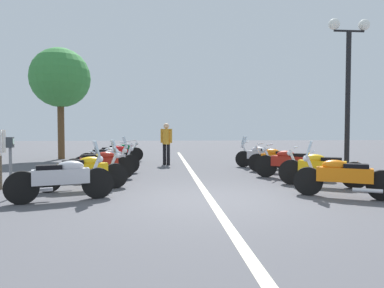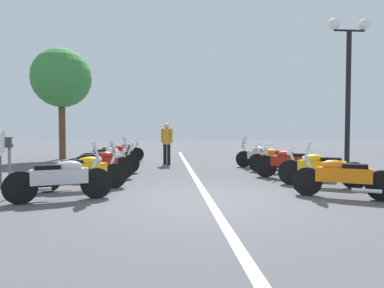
{
  "view_description": "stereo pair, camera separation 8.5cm",
  "coord_description": "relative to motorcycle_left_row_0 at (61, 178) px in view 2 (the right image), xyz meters",
  "views": [
    {
      "loc": [
        -6.86,
        0.96,
        1.43
      ],
      "look_at": [
        4.5,
        0.0,
        0.97
      ],
      "focal_mm": 31.81,
      "sensor_mm": 36.0,
      "label": 1
    },
    {
      "loc": [
        -6.86,
        0.87,
        1.43
      ],
      "look_at": [
        4.5,
        0.0,
        0.97
      ],
      "focal_mm": 31.81,
      "sensor_mm": 36.0,
      "label": 2
    }
  ],
  "objects": [
    {
      "name": "parking_meter",
      "position": [
        0.33,
        1.15,
        0.43
      ],
      "size": [
        0.2,
        0.15,
        1.29
      ],
      "rotation": [
        0.0,
        0.0,
        -1.4
      ],
      "color": "slate",
      "rests_on": "ground_plane"
    },
    {
      "name": "ground_plane",
      "position": [
        -0.16,
        -2.99,
        -0.47
      ],
      "size": [
        80.0,
        80.0,
        0.0
      ],
      "primitive_type": "plane",
      "color": "#4C4C51"
    },
    {
      "name": "bystander_0",
      "position": [
        7.0,
        -2.15,
        0.54
      ],
      "size": [
        0.32,
        0.47,
        1.72
      ],
      "rotation": [
        0.0,
        0.0,
        5.77
      ],
      "color": "black",
      "rests_on": "ground_plane"
    },
    {
      "name": "motorcycle_right_row_2",
      "position": [
        2.67,
        -5.78,
        0.0
      ],
      "size": [
        1.32,
        1.94,
        1.02
      ],
      "rotation": [
        0.0,
        0.0,
        1.0
      ],
      "color": "black",
      "rests_on": "ground_plane"
    },
    {
      "name": "traffic_cone_1",
      "position": [
        1.71,
        -7.26,
        -0.18
      ],
      "size": [
        0.36,
        0.36,
        0.61
      ],
      "color": "orange",
      "rests_on": "ground_plane"
    },
    {
      "name": "motorcycle_right_row_0",
      "position": [
        -0.15,
        -5.81,
        -0.01
      ],
      "size": [
        1.13,
        1.88,
        1.2
      ],
      "rotation": [
        0.0,
        0.0,
        1.08
      ],
      "color": "black",
      "rests_on": "ground_plane"
    },
    {
      "name": "motorcycle_left_row_6",
      "position": [
        8.45,
        -0.12,
        -0.01
      ],
      "size": [
        0.95,
        1.99,
        1.0
      ],
      "rotation": [
        0.0,
        0.0,
        -1.21
      ],
      "color": "black",
      "rests_on": "ground_plane"
    },
    {
      "name": "motorcycle_left_row_3",
      "position": [
        4.12,
        -0.22,
        -0.02
      ],
      "size": [
        0.96,
        2.07,
        0.99
      ],
      "rotation": [
        0.0,
        0.0,
        -1.22
      ],
      "color": "black",
      "rests_on": "ground_plane"
    },
    {
      "name": "motorcycle_left_row_4",
      "position": [
        5.48,
        0.01,
        -0.01
      ],
      "size": [
        0.86,
        1.93,
        1.2
      ],
      "rotation": [
        0.0,
        0.0,
        -1.25
      ],
      "color": "black",
      "rests_on": "ground_plane"
    },
    {
      "name": "motorcycle_left_row_0",
      "position": [
        0.0,
        0.0,
        0.0
      ],
      "size": [
        0.9,
        2.01,
        1.21
      ],
      "rotation": [
        0.0,
        0.0,
        -1.24
      ],
      "color": "black",
      "rests_on": "ground_plane"
    },
    {
      "name": "street_lamp_twin_globe",
      "position": [
        2.46,
        -7.37,
        2.72
      ],
      "size": [
        0.32,
        1.22,
        4.63
      ],
      "color": "black",
      "rests_on": "ground_plane"
    },
    {
      "name": "motorcycle_left_row_1",
      "position": [
        1.25,
        -0.14,
        -0.01
      ],
      "size": [
        0.9,
        2.08,
        1.2
      ],
      "rotation": [
        0.0,
        0.0,
        -1.26
      ],
      "color": "black",
      "rests_on": "ground_plane"
    },
    {
      "name": "motorcycle_right_row_4",
      "position": [
        5.51,
        -5.73,
        -0.0
      ],
      "size": [
        1.29,
        1.87,
        1.2
      ],
      "rotation": [
        0.0,
        0.0,
        0.99
      ],
      "color": "black",
      "rests_on": "ground_plane"
    },
    {
      "name": "motorcycle_right_row_1",
      "position": [
        1.28,
        -6.03,
        -0.01
      ],
      "size": [
        1.2,
        1.94,
        1.01
      ],
      "rotation": [
        0.0,
        0.0,
        1.05
      ],
      "color": "black",
      "rests_on": "ground_plane"
    },
    {
      "name": "roadside_tree_0",
      "position": [
        10.34,
        3.04,
        3.53
      ],
      "size": [
        2.9,
        2.9,
        5.48
      ],
      "color": "brown",
      "rests_on": "ground_plane"
    },
    {
      "name": "motorcycle_left_row_5",
      "position": [
        6.99,
        -0.04,
        -0.01
      ],
      "size": [
        0.92,
        1.95,
        1.0
      ],
      "rotation": [
        0.0,
        0.0,
        -1.22
      ],
      "color": "black",
      "rests_on": "ground_plane"
    },
    {
      "name": "motorcycle_left_row_2",
      "position": [
        2.8,
        -0.22,
        -0.01
      ],
      "size": [
        0.88,
        1.95,
        1.01
      ],
      "rotation": [
        0.0,
        0.0,
        -1.24
      ],
      "color": "black",
      "rests_on": "ground_plane"
    },
    {
      "name": "motorcycle_right_row_3",
      "position": [
        4.07,
        -5.82,
        -0.02
      ],
      "size": [
        1.19,
        1.76,
        0.99
      ],
      "rotation": [
        0.0,
        0.0,
        1.0
      ],
      "color": "black",
      "rests_on": "ground_plane"
    },
    {
      "name": "lane_centre_stripe",
      "position": [
        4.84,
        -2.99,
        -0.47
      ],
      "size": [
        19.76,
        0.16,
        0.01
      ],
      "primitive_type": "cube",
      "color": "beige",
      "rests_on": "ground_plane"
    }
  ]
}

